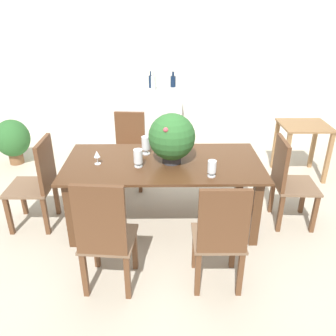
{
  "coord_description": "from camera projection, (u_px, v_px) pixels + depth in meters",
  "views": [
    {
      "loc": [
        0.01,
        -3.43,
        2.22
      ],
      "look_at": [
        0.05,
        -0.09,
        0.6
      ],
      "focal_mm": 37.29,
      "sensor_mm": 36.0,
      "label": 1
    }
  ],
  "objects": [
    {
      "name": "ground_plane",
      "position": [
        164.0,
        211.0,
        4.05
      ],
      "size": [
        7.04,
        7.04,
        0.0
      ],
      "primitive_type": "plane",
      "color": "#BCB29E"
    },
    {
      "name": "back_wall",
      "position": [
        163.0,
        60.0,
        5.83
      ],
      "size": [
        6.4,
        0.1,
        2.6
      ],
      "primitive_type": "cube",
      "color": "silver",
      "rests_on": "ground"
    },
    {
      "name": "dining_table",
      "position": [
        163.0,
        172.0,
        3.58
      ],
      "size": [
        1.99,
        0.97,
        0.73
      ],
      "color": "#4C2D19",
      "rests_on": "ground"
    },
    {
      "name": "chair_near_right",
      "position": [
        220.0,
        235.0,
        2.73
      ],
      "size": [
        0.42,
        0.41,
        1.01
      ],
      "rotation": [
        0.0,
        0.0,
        3.13
      ],
      "color": "brown",
      "rests_on": "ground"
    },
    {
      "name": "chair_far_left",
      "position": [
        129.0,
        146.0,
        4.51
      ],
      "size": [
        0.45,
        0.49,
        0.93
      ],
      "rotation": [
        0.0,
        0.0,
        -0.08
      ],
      "color": "brown",
      "rests_on": "ground"
    },
    {
      "name": "chair_head_end",
      "position": [
        39.0,
        180.0,
        3.6
      ],
      "size": [
        0.46,
        0.46,
        0.98
      ],
      "rotation": [
        0.0,
        0.0,
        -1.58
      ],
      "color": "brown",
      "rests_on": "ground"
    },
    {
      "name": "chair_near_left",
      "position": [
        105.0,
        235.0,
        2.71
      ],
      "size": [
        0.46,
        0.46,
        1.05
      ],
      "rotation": [
        0.0,
        0.0,
        3.05
      ],
      "color": "brown",
      "rests_on": "ground"
    },
    {
      "name": "chair_foot_end",
      "position": [
        287.0,
        178.0,
        3.64
      ],
      "size": [
        0.45,
        0.47,
        0.96
      ],
      "rotation": [
        0.0,
        0.0,
        1.52
      ],
      "color": "brown",
      "rests_on": "ground"
    },
    {
      "name": "flower_centerpiece",
      "position": [
        172.0,
        138.0,
        3.4
      ],
      "size": [
        0.46,
        0.47,
        0.5
      ],
      "color": "#333338",
      "rests_on": "dining_table"
    },
    {
      "name": "crystal_vase_left",
      "position": [
        212.0,
        167.0,
        3.2
      ],
      "size": [
        0.08,
        0.08,
        0.16
      ],
      "color": "silver",
      "rests_on": "dining_table"
    },
    {
      "name": "crystal_vase_center_near",
      "position": [
        146.0,
        144.0,
        3.66
      ],
      "size": [
        0.09,
        0.09,
        0.19
      ],
      "color": "silver",
      "rests_on": "dining_table"
    },
    {
      "name": "crystal_vase_right",
      "position": [
        138.0,
        157.0,
        3.38
      ],
      "size": [
        0.09,
        0.09,
        0.18
      ],
      "color": "silver",
      "rests_on": "dining_table"
    },
    {
      "name": "wine_glass",
      "position": [
        97.0,
        155.0,
        3.44
      ],
      "size": [
        0.07,
        0.07,
        0.14
      ],
      "color": "silver",
      "rests_on": "dining_table"
    },
    {
      "name": "kitchen_counter",
      "position": [
        132.0,
        120.0,
        5.55
      ],
      "size": [
        1.57,
        0.64,
        0.97
      ],
      "primitive_type": "cube",
      "color": "silver",
      "rests_on": "ground"
    },
    {
      "name": "wine_bottle_green",
      "position": [
        173.0,
        81.0,
        5.48
      ],
      "size": [
        0.08,
        0.08,
        0.24
      ],
      "color": "#0F1E38",
      "rests_on": "kitchen_counter"
    },
    {
      "name": "wine_bottle_amber",
      "position": [
        151.0,
        81.0,
        5.42
      ],
      "size": [
        0.06,
        0.06,
        0.26
      ],
      "color": "#0F1E38",
      "rests_on": "kitchen_counter"
    },
    {
      "name": "wine_bottle_dark",
      "position": [
        153.0,
        83.0,
        5.27
      ],
      "size": [
        0.07,
        0.07,
        0.29
      ],
      "color": "#B2BFB7",
      "rests_on": "kitchen_counter"
    },
    {
      "name": "side_table",
      "position": [
        303.0,
        137.0,
        4.65
      ],
      "size": [
        0.63,
        0.57,
        0.74
      ],
      "color": "olive",
      "rests_on": "ground"
    },
    {
      "name": "potted_plant_floor",
      "position": [
        13.0,
        139.0,
        5.07
      ],
      "size": [
        0.49,
        0.49,
        0.67
      ],
      "color": "brown",
      "rests_on": "ground"
    }
  ]
}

